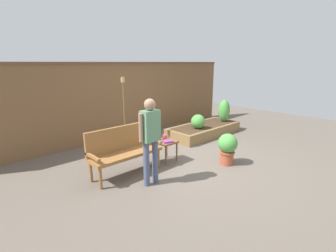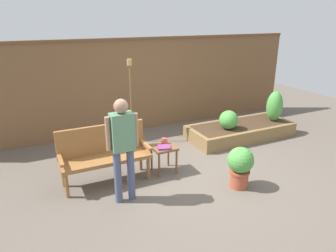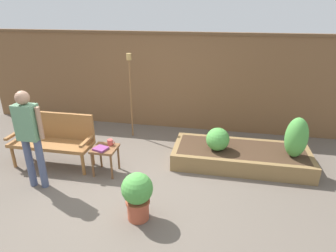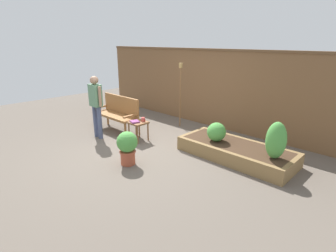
# 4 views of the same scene
# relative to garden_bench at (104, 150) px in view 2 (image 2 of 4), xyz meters

# --- Properties ---
(ground_plane) EXTENTS (14.00, 14.00, 0.00)m
(ground_plane) POSITION_rel_garden_bench_xyz_m (1.39, -0.47, -0.54)
(ground_plane) COLOR #60564C
(fence_back) EXTENTS (8.40, 0.14, 2.16)m
(fence_back) POSITION_rel_garden_bench_xyz_m (1.39, 2.13, 0.55)
(fence_back) COLOR brown
(fence_back) RESTS_ON ground_plane
(garden_bench) EXTENTS (1.44, 0.48, 0.94)m
(garden_bench) POSITION_rel_garden_bench_xyz_m (0.00, 0.00, 0.00)
(garden_bench) COLOR #936033
(garden_bench) RESTS_ON ground_plane
(side_table) EXTENTS (0.40, 0.40, 0.48)m
(side_table) POSITION_rel_garden_bench_xyz_m (1.01, -0.14, -0.15)
(side_table) COLOR brown
(side_table) RESTS_ON ground_plane
(cup_on_table) EXTENTS (0.13, 0.09, 0.10)m
(cup_on_table) POSITION_rel_garden_bench_xyz_m (1.07, -0.03, -0.02)
(cup_on_table) COLOR #CC4C47
(cup_on_table) RESTS_ON side_table
(book_on_table) EXTENTS (0.26, 0.24, 0.04)m
(book_on_table) POSITION_rel_garden_bench_xyz_m (0.98, -0.22, -0.05)
(book_on_table) COLOR #7F3875
(book_on_table) RESTS_ON side_table
(potted_boxwood) EXTENTS (0.41, 0.41, 0.68)m
(potted_boxwood) POSITION_rel_garden_bench_xyz_m (1.88, -1.14, -0.15)
(potted_boxwood) COLOR #A84C33
(potted_boxwood) RESTS_ON ground_plane
(raised_planter_bed) EXTENTS (2.40, 1.00, 0.30)m
(raised_planter_bed) POSITION_rel_garden_bench_xyz_m (3.27, 0.62, -0.39)
(raised_planter_bed) COLOR olive
(raised_planter_bed) RESTS_ON ground_plane
(shrub_near_bench) EXTENTS (0.41, 0.41, 0.41)m
(shrub_near_bench) POSITION_rel_garden_bench_xyz_m (2.84, 0.50, -0.04)
(shrub_near_bench) COLOR brown
(shrub_near_bench) RESTS_ON raised_planter_bed
(shrub_far_corner) EXTENTS (0.36, 0.36, 0.70)m
(shrub_far_corner) POSITION_rel_garden_bench_xyz_m (4.12, 0.50, 0.10)
(shrub_far_corner) COLOR brown
(shrub_far_corner) RESTS_ON raised_planter_bed
(tiki_torch) EXTENTS (0.10, 0.10, 1.79)m
(tiki_torch) POSITION_rel_garden_bench_xyz_m (0.98, 1.43, 0.67)
(tiki_torch) COLOR brown
(tiki_torch) RESTS_ON ground_plane
(person_by_bench) EXTENTS (0.47, 0.20, 1.56)m
(person_by_bench) POSITION_rel_garden_bench_xyz_m (0.11, -0.71, 0.39)
(person_by_bench) COLOR #475170
(person_by_bench) RESTS_ON ground_plane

